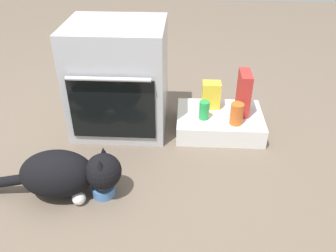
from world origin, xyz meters
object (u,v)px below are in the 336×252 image
object	(u,v)px
cat	(66,174)
snack_bag	(211,95)
cereal_box	(244,93)
sauce_jar	(237,114)
pantry_cabinet	(219,122)
food_bowl	(103,190)
soda_can	(204,110)
oven	(119,78)

from	to	relation	value
cat	snack_bag	world-z (taller)	snack_bag
cereal_box	sauce_jar	world-z (taller)	cereal_box
pantry_cabinet	snack_bag	world-z (taller)	snack_bag
pantry_cabinet	cereal_box	xyz separation A→B (m)	(0.14, 0.04, 0.20)
food_bowl	pantry_cabinet	bearing A→B (deg)	45.32
pantry_cabinet	cat	xyz separation A→B (m)	(-0.83, -0.66, 0.08)
pantry_cabinet	food_bowl	size ratio (longest dim) A/B	4.65
cat	soda_can	xyz separation A→B (m)	(0.72, 0.60, 0.05)
pantry_cabinet	cereal_box	world-z (taller)	cereal_box
soda_can	sauce_jar	xyz separation A→B (m)	(0.20, -0.05, 0.01)
food_bowl	sauce_jar	distance (m)	0.93
pantry_cabinet	sauce_jar	bearing A→B (deg)	-51.51
sauce_jar	oven	bearing A→B (deg)	168.98
food_bowl	soda_can	distance (m)	0.82
pantry_cabinet	cereal_box	bearing A→B (deg)	14.67
pantry_cabinet	cat	distance (m)	1.06
cereal_box	soda_can	xyz separation A→B (m)	(-0.25, -0.10, -0.08)
oven	snack_bag	xyz separation A→B (m)	(0.60, 0.06, -0.13)
sauce_jar	cat	bearing A→B (deg)	-148.98
cereal_box	sauce_jar	bearing A→B (deg)	-109.99
oven	snack_bag	world-z (taller)	oven
cat	sauce_jar	bearing A→B (deg)	28.38
snack_bag	soda_can	bearing A→B (deg)	-107.84
oven	cat	xyz separation A→B (m)	(-0.16, -0.70, -0.21)
snack_bag	soda_can	distance (m)	0.16
food_bowl	sauce_jar	size ratio (longest dim) A/B	0.86
cereal_box	soda_can	bearing A→B (deg)	-158.89
cereal_box	sauce_jar	distance (m)	0.17
cat	soda_can	size ratio (longest dim) A/B	6.73
oven	snack_bag	bearing A→B (deg)	5.66
pantry_cabinet	snack_bag	size ratio (longest dim) A/B	3.11
cat	snack_bag	distance (m)	1.08
pantry_cabinet	cereal_box	size ratio (longest dim) A/B	2.00
oven	food_bowl	size ratio (longest dim) A/B	5.82
food_bowl	cat	xyz separation A→B (m)	(-0.18, -0.01, 0.11)
food_bowl	snack_bag	xyz separation A→B (m)	(0.59, 0.75, 0.18)
pantry_cabinet	oven	bearing A→B (deg)	177.04
cereal_box	soda_can	world-z (taller)	cereal_box
food_bowl	cereal_box	distance (m)	1.07
snack_bag	sauce_jar	distance (m)	0.25
food_bowl	cat	bearing A→B (deg)	-177.36
oven	soda_can	world-z (taller)	oven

